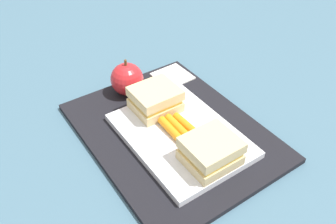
{
  "coord_description": "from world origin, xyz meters",
  "views": [
    {
      "loc": [
        -0.38,
        0.27,
        0.44
      ],
      "look_at": [
        0.01,
        0.0,
        0.04
      ],
      "focal_mm": 38.18,
      "sensor_mm": 36.0,
      "label": 1
    }
  ],
  "objects_px": {
    "sandwich_half_right": "(155,99)",
    "paper_napkin": "(173,76)",
    "sandwich_half_left": "(211,151)",
    "apple": "(127,79)",
    "food_tray": "(180,135)",
    "carrot_sticks_bundle": "(180,129)"
  },
  "relations": [
    {
      "from": "sandwich_half_right",
      "to": "paper_napkin",
      "type": "height_order",
      "value": "sandwich_half_right"
    },
    {
      "from": "sandwich_half_left",
      "to": "apple",
      "type": "xyz_separation_m",
      "value": [
        0.24,
        0.01,
        -0.0
      ]
    },
    {
      "from": "food_tray",
      "to": "carrot_sticks_bundle",
      "type": "relative_size",
      "value": 2.93
    },
    {
      "from": "sandwich_half_left",
      "to": "sandwich_half_right",
      "type": "relative_size",
      "value": 1.0
    },
    {
      "from": "apple",
      "to": "paper_napkin",
      "type": "distance_m",
      "value": 0.11
    },
    {
      "from": "carrot_sticks_bundle",
      "to": "apple",
      "type": "xyz_separation_m",
      "value": [
        0.16,
        0.01,
        0.01
      ]
    },
    {
      "from": "sandwich_half_left",
      "to": "carrot_sticks_bundle",
      "type": "distance_m",
      "value": 0.08
    },
    {
      "from": "food_tray",
      "to": "carrot_sticks_bundle",
      "type": "bearing_deg",
      "value": -24.73
    },
    {
      "from": "sandwich_half_right",
      "to": "paper_napkin",
      "type": "xyz_separation_m",
      "value": [
        0.08,
        -0.1,
        -0.03
      ]
    },
    {
      "from": "paper_napkin",
      "to": "apple",
      "type": "bearing_deg",
      "value": 87.41
    },
    {
      "from": "food_tray",
      "to": "carrot_sticks_bundle",
      "type": "xyz_separation_m",
      "value": [
        0.0,
        -0.0,
        0.01
      ]
    },
    {
      "from": "carrot_sticks_bundle",
      "to": "sandwich_half_right",
      "type": "bearing_deg",
      "value": 0.17
    },
    {
      "from": "sandwich_half_left",
      "to": "carrot_sticks_bundle",
      "type": "bearing_deg",
      "value": -0.17
    },
    {
      "from": "sandwich_half_left",
      "to": "apple",
      "type": "distance_m",
      "value": 0.24
    },
    {
      "from": "carrot_sticks_bundle",
      "to": "food_tray",
      "type": "bearing_deg",
      "value": 155.27
    },
    {
      "from": "sandwich_half_left",
      "to": "apple",
      "type": "relative_size",
      "value": 1.06
    },
    {
      "from": "food_tray",
      "to": "apple",
      "type": "bearing_deg",
      "value": 3.34
    },
    {
      "from": "food_tray",
      "to": "sandwich_half_right",
      "type": "bearing_deg",
      "value": 0.0
    },
    {
      "from": "carrot_sticks_bundle",
      "to": "apple",
      "type": "height_order",
      "value": "apple"
    },
    {
      "from": "sandwich_half_left",
      "to": "carrot_sticks_bundle",
      "type": "height_order",
      "value": "sandwich_half_left"
    },
    {
      "from": "carrot_sticks_bundle",
      "to": "apple",
      "type": "relative_size",
      "value": 1.04
    },
    {
      "from": "sandwich_half_left",
      "to": "sandwich_half_right",
      "type": "bearing_deg",
      "value": 0.0
    }
  ]
}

